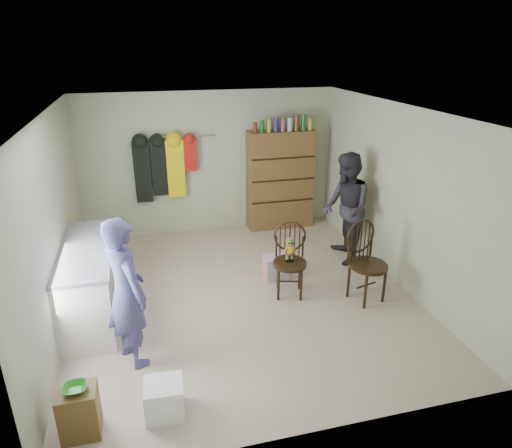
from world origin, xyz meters
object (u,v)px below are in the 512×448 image
object	(u,v)px
counter	(90,282)
dresser	(280,179)
chair_front	(290,256)
chair_far	(365,258)

from	to	relation	value
counter	dresser	xyz separation A→B (m)	(3.20, 2.30, 0.45)
chair_front	dresser	xyz separation A→B (m)	(0.61, 2.41, 0.35)
chair_front	chair_far	xyz separation A→B (m)	(0.93, -0.37, 0.02)
chair_front	dresser	bearing A→B (deg)	91.71
counter	chair_front	xyz separation A→B (m)	(2.59, -0.11, 0.10)
chair_front	chair_far	world-z (taller)	chair_far
chair_far	dresser	xyz separation A→B (m)	(-0.32, 2.78, 0.33)
chair_front	dresser	distance (m)	2.51
chair_far	chair_front	bearing A→B (deg)	143.30
chair_far	dresser	bearing A→B (deg)	81.74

